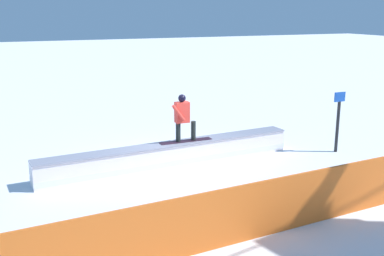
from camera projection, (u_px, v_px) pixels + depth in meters
The scene contains 5 objects.
ground_plane at pixel (171, 166), 13.62m from camera, with size 120.00×120.00×0.00m, color white.
grind_box at pixel (171, 156), 13.54m from camera, with size 7.83×1.14×0.69m.
snowboarder at pixel (183, 117), 13.46m from camera, with size 1.59×0.42×1.40m.
safety_fence at pixel (258, 210), 9.21m from camera, with size 10.75×0.06×1.18m, color orange.
trail_marker at pixel (338, 120), 14.75m from camera, with size 0.40×0.10×1.94m.
Camera 1 is at (4.61, 12.09, 4.43)m, focal length 43.59 mm.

